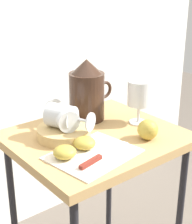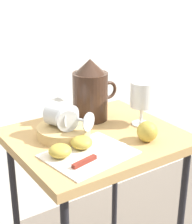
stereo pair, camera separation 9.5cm
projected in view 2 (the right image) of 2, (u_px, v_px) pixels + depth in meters
name	position (u px, v px, depth m)	size (l,w,h in m)	color
table	(96.00, 155.00, 1.22)	(0.54, 0.47, 0.70)	tan
linen_napkin	(89.00, 154.00, 1.07)	(0.25, 0.19, 0.00)	silver
basket_tray	(64.00, 131.00, 1.18)	(0.17, 0.17, 0.04)	tan
pitcher	(90.00, 95.00, 1.29)	(0.18, 0.13, 0.22)	#382319
wine_glass_upright	(142.00, 97.00, 1.24)	(0.08, 0.08, 0.16)	silver
wine_glass_tipped_near	(64.00, 116.00, 1.16)	(0.10, 0.16, 0.07)	silver
wine_glass_tipped_far	(62.00, 115.00, 1.16)	(0.12, 0.17, 0.08)	silver
apple_half_left	(60.00, 151.00, 1.04)	(0.07, 0.07, 0.04)	#B29938
apple_half_right	(82.00, 142.00, 1.09)	(0.07, 0.07, 0.04)	#B29938
apple_whole	(147.00, 131.00, 1.14)	(0.07, 0.07, 0.07)	#B29938
knife	(93.00, 158.00, 1.03)	(0.21, 0.06, 0.01)	silver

